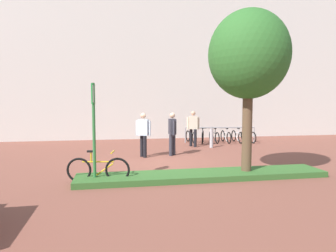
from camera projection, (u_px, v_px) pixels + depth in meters
ground_plane at (163, 162)px, 10.44m from camera, size 60.00×60.00×0.00m
building_facade at (143, 54)px, 17.37m from camera, size 28.00×1.20×10.00m
planter_strip at (204, 175)px, 8.24m from camera, size 7.00×1.10×0.16m
tree_sidewalk at (249, 56)px, 8.22m from camera, size 2.26×2.26×4.70m
parking_sign_post at (94, 119)px, 7.59m from camera, size 0.08×0.36×2.62m
bike_at_sign at (98, 169)px, 7.79m from camera, size 1.67×0.44×0.86m
bike_rack_cluster at (220, 136)px, 15.59m from camera, size 3.73×1.90×0.83m
bollard_steel at (211, 138)px, 13.78m from camera, size 0.16×0.16×0.90m
person_shirt_blue at (193, 126)px, 14.09m from camera, size 0.60×0.44×1.72m
person_suited_dark at (172, 131)px, 11.74m from camera, size 0.30×0.61×1.72m
person_casual_tan at (143, 132)px, 11.35m from camera, size 0.56×0.39×1.72m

